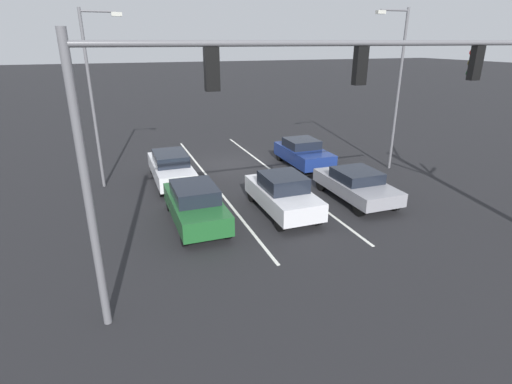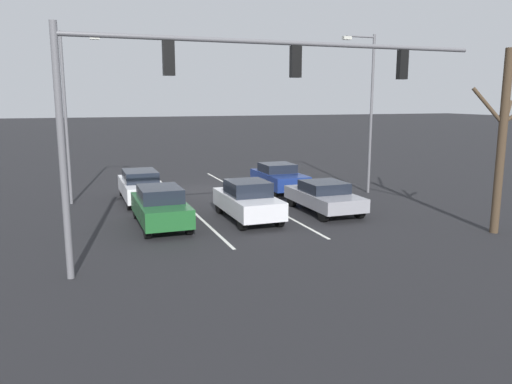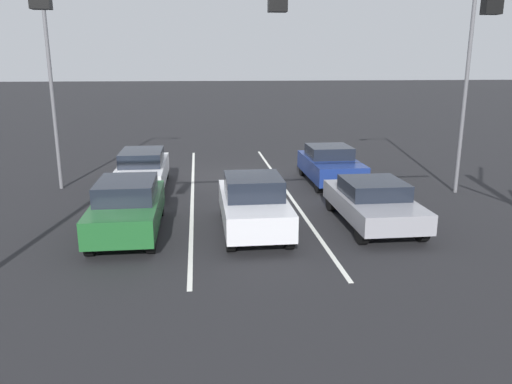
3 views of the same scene
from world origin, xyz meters
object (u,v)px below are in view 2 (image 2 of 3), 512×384
(car_white_rightlane_second, at_px, (140,186))
(bare_tree_near, at_px, (503,134))
(car_silver_midlane_front, at_px, (248,200))
(street_lamp_left_shoulder, at_px, (368,104))
(car_navy_leftlane_second, at_px, (279,177))
(street_lamp_right_shoulder, at_px, (69,107))
(car_gray_leftlane_front, at_px, (324,196))
(traffic_signal_gantry, at_px, (220,85))
(car_darkgreen_rightlane_front, at_px, (160,206))

(car_white_rightlane_second, xyz_separation_m, bare_tree_near, (-11.79, 10.49, 2.90))
(car_silver_midlane_front, relative_size, bare_tree_near, 0.55)
(car_silver_midlane_front, xyz_separation_m, car_white_rightlane_second, (3.69, -5.38, -0.04))
(street_lamp_left_shoulder, bearing_deg, car_navy_leftlane_second, -26.55)
(car_navy_leftlane_second, bearing_deg, street_lamp_right_shoulder, -1.54)
(car_gray_leftlane_front, distance_m, street_lamp_left_shoulder, 6.77)
(car_gray_leftlane_front, relative_size, traffic_signal_gantry, 0.33)
(car_gray_leftlane_front, xyz_separation_m, street_lamp_left_shoulder, (-4.28, -3.41, 3.99))
(car_navy_leftlane_second, bearing_deg, car_silver_midlane_front, 56.29)
(street_lamp_right_shoulder, xyz_separation_m, bare_tree_near, (-14.83, 11.05, -0.90))
(car_darkgreen_rightlane_front, relative_size, street_lamp_right_shoulder, 0.55)
(car_white_rightlane_second, relative_size, traffic_signal_gantry, 0.35)
(car_white_rightlane_second, distance_m, traffic_signal_gantry, 11.23)
(car_silver_midlane_front, bearing_deg, car_gray_leftlane_front, -177.25)
(car_darkgreen_rightlane_front, relative_size, car_white_rightlane_second, 0.93)
(traffic_signal_gantry, height_order, street_lamp_right_shoulder, street_lamp_right_shoulder)
(traffic_signal_gantry, bearing_deg, car_navy_leftlane_second, -121.00)
(street_lamp_left_shoulder, bearing_deg, car_darkgreen_rightlane_front, 16.46)
(car_silver_midlane_front, relative_size, street_lamp_right_shoulder, 0.54)
(car_silver_midlane_front, relative_size, traffic_signal_gantry, 0.32)
(traffic_signal_gantry, relative_size, street_lamp_left_shoulder, 1.63)
(street_lamp_right_shoulder, distance_m, street_lamp_left_shoulder, 14.83)
(car_white_rightlane_second, bearing_deg, car_silver_midlane_front, 124.46)
(traffic_signal_gantry, bearing_deg, bare_tree_near, 178.40)
(car_darkgreen_rightlane_front, relative_size, traffic_signal_gantry, 0.33)
(car_white_rightlane_second, distance_m, street_lamp_right_shoulder, 4.90)
(car_darkgreen_rightlane_front, height_order, car_navy_leftlane_second, car_darkgreen_rightlane_front)
(traffic_signal_gantry, xyz_separation_m, bare_tree_near, (-10.62, 0.30, -1.67))
(traffic_signal_gantry, bearing_deg, street_lamp_right_shoulder, -68.63)
(car_darkgreen_rightlane_front, distance_m, street_lamp_left_shoulder, 12.61)
(traffic_signal_gantry, height_order, street_lamp_left_shoulder, street_lamp_left_shoulder)
(car_navy_leftlane_second, height_order, street_lamp_right_shoulder, street_lamp_right_shoulder)
(bare_tree_near, bearing_deg, car_navy_leftlane_second, -68.10)
(car_darkgreen_rightlane_front, distance_m, car_white_rightlane_second, 5.19)
(car_gray_leftlane_front, height_order, car_white_rightlane_second, car_white_rightlane_second)
(car_silver_midlane_front, relative_size, car_white_rightlane_second, 0.91)
(car_navy_leftlane_second, relative_size, bare_tree_near, 0.53)
(car_darkgreen_rightlane_front, xyz_separation_m, car_silver_midlane_front, (-3.58, 0.19, 0.02))
(car_gray_leftlane_front, height_order, street_lamp_left_shoulder, street_lamp_left_shoulder)
(car_silver_midlane_front, distance_m, traffic_signal_gantry, 7.08)
(car_darkgreen_rightlane_front, xyz_separation_m, car_navy_leftlane_second, (-7.35, -5.47, -0.05))
(car_white_rightlane_second, height_order, street_lamp_right_shoulder, street_lamp_right_shoulder)
(car_white_rightlane_second, bearing_deg, car_gray_leftlane_front, 144.63)
(bare_tree_near, bearing_deg, car_darkgreen_rightlane_front, -24.39)
(car_white_rightlane_second, bearing_deg, car_darkgreen_rightlane_front, 91.22)
(bare_tree_near, bearing_deg, car_silver_midlane_front, -32.24)
(car_darkgreen_rightlane_front, relative_size, car_navy_leftlane_second, 1.07)
(car_silver_midlane_front, height_order, car_navy_leftlane_second, car_silver_midlane_front)
(car_gray_leftlane_front, bearing_deg, bare_tree_near, 130.17)
(car_navy_leftlane_second, bearing_deg, car_darkgreen_rightlane_front, 36.65)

